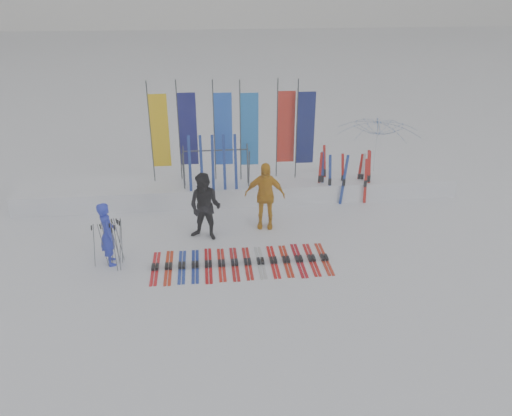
{
  "coord_description": "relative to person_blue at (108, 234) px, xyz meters",
  "views": [
    {
      "loc": [
        -1.1,
        -10.36,
        6.65
      ],
      "look_at": [
        0.2,
        1.6,
        1.0
      ],
      "focal_mm": 35.0,
      "sensor_mm": 36.0,
      "label": 1
    }
  ],
  "objects": [
    {
      "name": "ski_row",
      "position": [
        3.27,
        -0.41,
        -0.8
      ],
      "size": [
        4.47,
        1.68,
        0.07
      ],
      "color": "red",
      "rests_on": "ground"
    },
    {
      "name": "person_yellow",
      "position": [
        4.11,
        1.59,
        0.14
      ],
      "size": [
        1.21,
        0.68,
        1.95
      ],
      "primitive_type": "imported",
      "rotation": [
        0.0,
        0.0,
        -0.19
      ],
      "color": "orange",
      "rests_on": "ground"
    },
    {
      "name": "upright_skis",
      "position": [
        7.0,
        3.24,
        -0.04
      ],
      "size": [
        1.74,
        0.93,
        1.67
      ],
      "color": "red",
      "rests_on": "ground"
    },
    {
      "name": "feather_flags",
      "position": [
        3.45,
        3.94,
        1.41
      ],
      "size": [
        5.14,
        0.3,
        3.2
      ],
      "color": "#383A3F",
      "rests_on": "ground"
    },
    {
      "name": "ground",
      "position": [
        3.57,
        -0.86,
        -0.83
      ],
      "size": [
        120.0,
        120.0,
        0.0
      ],
      "primitive_type": "plane",
      "color": "white",
      "rests_on": "ground"
    },
    {
      "name": "pole_cluster",
      "position": [
        0.09,
        -0.08,
        -0.23
      ],
      "size": [
        0.75,
        0.66,
        1.24
      ],
      "color": "#595B60",
      "rests_on": "ground"
    },
    {
      "name": "person_blue",
      "position": [
        0.0,
        0.0,
        0.0
      ],
      "size": [
        0.55,
        0.7,
        1.67
      ],
      "primitive_type": "imported",
      "rotation": [
        0.0,
        0.0,
        1.86
      ],
      "color": "#2130C4",
      "rests_on": "ground"
    },
    {
      "name": "snow_bank",
      "position": [
        3.57,
        3.74,
        -0.53
      ],
      "size": [
        14.0,
        1.6,
        0.6
      ],
      "primitive_type": "cube",
      "color": "white",
      "rests_on": "ground"
    },
    {
      "name": "person_black",
      "position": [
        2.42,
        1.06,
        0.12
      ],
      "size": [
        1.13,
        1.03,
        1.9
      ],
      "primitive_type": "imported",
      "rotation": [
        0.0,
        0.0,
        -0.41
      ],
      "color": "black",
      "rests_on": "ground"
    },
    {
      "name": "tent_canopy",
      "position": [
        8.14,
        4.02,
        0.39
      ],
      "size": [
        3.13,
        3.17,
        2.46
      ],
      "primitive_type": "imported",
      "rotation": [
        0.0,
        0.0,
        -0.18
      ],
      "color": "white",
      "rests_on": "ground"
    },
    {
      "name": "ski_rack",
      "position": [
        2.81,
        3.34,
        0.55
      ],
      "size": [
        2.04,
        0.8,
        1.23
      ],
      "color": "#383A3F",
      "rests_on": "ground"
    }
  ]
}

